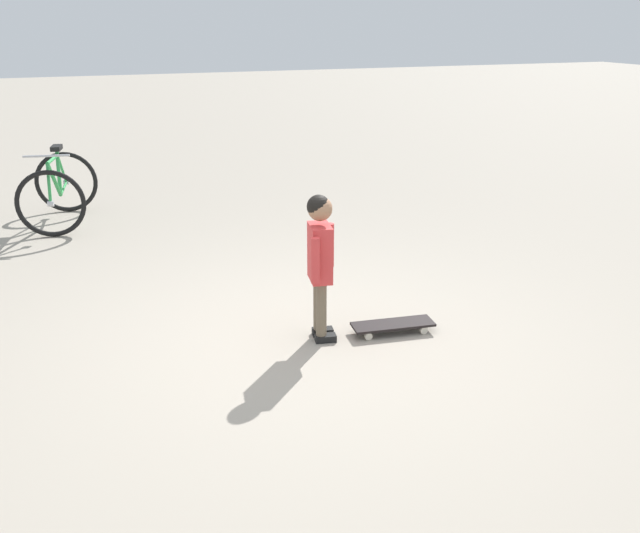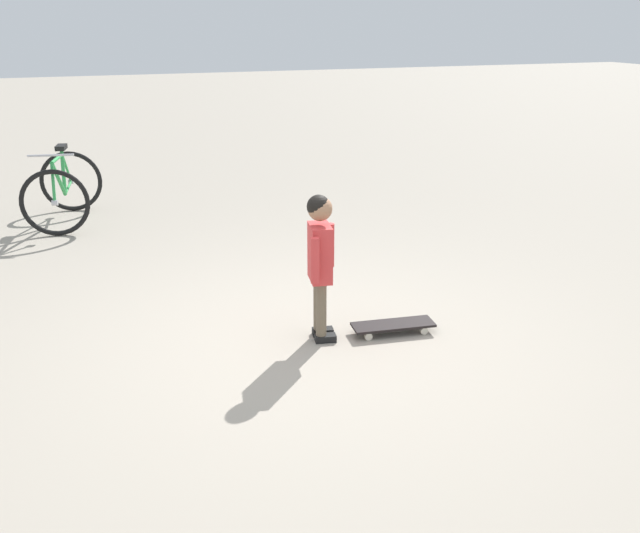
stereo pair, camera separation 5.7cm
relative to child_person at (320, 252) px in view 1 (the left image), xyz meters
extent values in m
plane|color=#9E9384|center=(-0.19, -0.05, -0.66)|extent=(50.00, 50.00, 0.00)
cylinder|color=brown|center=(0.01, 0.05, -0.42)|extent=(0.08, 0.08, 0.42)
cube|color=black|center=(0.04, 0.05, -0.63)|extent=(0.16, 0.11, 0.05)
cylinder|color=brown|center=(-0.01, -0.05, -0.42)|extent=(0.08, 0.08, 0.42)
cube|color=black|center=(0.02, -0.06, -0.63)|extent=(0.16, 0.11, 0.05)
cube|color=#D13838|center=(0.00, 0.00, -0.01)|extent=(0.18, 0.26, 0.40)
cylinder|color=#D13838|center=(0.12, 0.13, -0.01)|extent=(0.06, 0.06, 0.32)
cylinder|color=#D13838|center=(-0.09, -0.14, -0.01)|extent=(0.06, 0.06, 0.32)
sphere|color=#9E7051|center=(0.00, 0.00, 0.31)|extent=(0.17, 0.17, 0.17)
sphere|color=black|center=(-0.01, 0.00, 0.32)|extent=(0.16, 0.16, 0.16)
cube|color=black|center=(0.53, -0.10, -0.59)|extent=(0.62, 0.26, 0.02)
cube|color=#B7B7BC|center=(0.74, -0.12, -0.61)|extent=(0.04, 0.11, 0.02)
cube|color=#B7B7BC|center=(0.32, -0.07, -0.61)|extent=(0.04, 0.11, 0.02)
cylinder|color=beige|center=(0.75, -0.05, -0.63)|extent=(0.06, 0.04, 0.06)
cylinder|color=beige|center=(0.73, -0.20, -0.63)|extent=(0.06, 0.04, 0.06)
cylinder|color=beige|center=(0.33, 0.00, -0.63)|extent=(0.06, 0.04, 0.06)
cylinder|color=beige|center=(0.31, -0.15, -0.63)|extent=(0.06, 0.04, 0.06)
torus|color=black|center=(-1.73, 3.30, -0.30)|extent=(0.71, 0.18, 0.71)
torus|color=black|center=(-1.54, 4.30, -0.30)|extent=(0.71, 0.18, 0.71)
cylinder|color=#B7B7BC|center=(-1.73, 3.30, -0.30)|extent=(0.07, 0.07, 0.06)
cylinder|color=#B7B7BC|center=(-1.54, 4.30, -0.30)|extent=(0.07, 0.07, 0.06)
cylinder|color=green|center=(-1.67, 3.64, -0.13)|extent=(0.13, 0.52, 0.48)
cylinder|color=green|center=(-1.66, 3.69, 0.09)|extent=(0.14, 0.59, 0.06)
cylinder|color=green|center=(-1.61, 3.93, -0.12)|extent=(0.06, 0.14, 0.48)
cylinder|color=green|center=(-1.58, 4.09, -0.33)|extent=(0.11, 0.43, 0.08)
cylinder|color=green|center=(-1.57, 4.14, -0.11)|extent=(0.09, 0.35, 0.40)
cylinder|color=green|center=(-1.72, 3.35, -0.10)|extent=(0.06, 0.13, 0.41)
cube|color=black|center=(-1.61, 3.98, 0.16)|extent=(0.14, 0.23, 0.05)
cylinder|color=#B7B7BC|center=(-1.71, 3.40, 0.18)|extent=(0.46, 0.11, 0.02)
camera|label=1|loc=(-1.63, -4.26, 1.53)|focal=39.23mm
camera|label=2|loc=(-1.57, -4.28, 1.53)|focal=39.23mm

